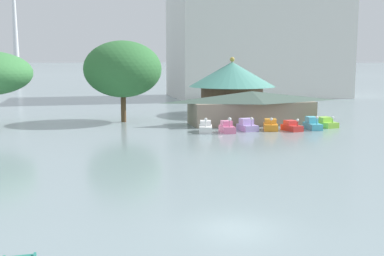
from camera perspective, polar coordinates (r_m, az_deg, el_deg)
The scene contains 12 objects.
ground_plane at distance 24.09m, azimuth 4.98°, elevation -11.75°, with size 2000.00×2000.00×0.00m, color gray.
pedal_boat_white at distance 54.53m, azimuth 1.60°, elevation 0.05°, with size 2.07×3.13×1.77m.
pedal_boat_pink at distance 54.28m, azimuth 4.13°, elevation 0.03°, with size 1.39×2.29×1.83m.
pedal_boat_lavender at distance 56.10m, azimuth 6.48°, elevation 0.26°, with size 1.96×2.64×1.65m.
pedal_boat_orange at distance 56.69m, azimuth 9.19°, elevation 0.27°, with size 2.21×2.80×1.58m.
pedal_boat_red at distance 56.80m, azimuth 11.60°, elevation 0.17°, with size 1.83×2.77×1.50m.
pedal_boat_cyan at distance 58.50m, azimuth 13.93°, elevation 0.42°, with size 1.58×3.10×1.70m.
pedal_boat_lime at distance 60.71m, azimuth 15.42°, elevation 0.56°, with size 2.17×2.97×1.44m.
boathouse at distance 61.83m, azimuth 7.00°, elevation 2.49°, with size 16.70×6.01×4.12m.
green_roof_pavilion at distance 71.50m, azimuth 4.70°, elevation 5.15°, with size 12.63×12.63×8.40m.
shoreline_tree_mid at distance 63.45m, azimuth -8.12°, elevation 6.85°, with size 9.98×9.98×10.47m.
background_building_block at distance 106.92m, azimuth 7.61°, elevation 11.28°, with size 36.57×20.28×28.28m.
Camera 1 is at (-7.22, -21.48, 8.19)m, focal length 45.51 mm.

